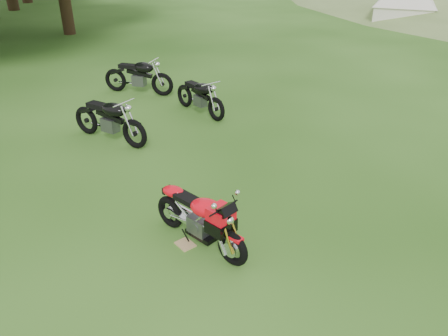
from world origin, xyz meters
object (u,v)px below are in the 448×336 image
at_px(plywood_board, 185,244).
at_px(vintage_moto_c, 109,118).
at_px(sport_motorcycle, 199,214).
at_px(vintage_moto_d, 138,75).
at_px(vintage_moto_b, 200,95).

relative_size(plywood_board, vintage_moto_c, 0.14).
height_order(sport_motorcycle, vintage_moto_d, vintage_moto_d).
xyz_separation_m(sport_motorcycle, vintage_moto_c, (-3.70, 2.45, 0.01)).
xyz_separation_m(vintage_moto_b, vintage_moto_d, (-2.46, 0.67, 0.06)).
distance_m(plywood_board, vintage_moto_d, 7.60).
xyz_separation_m(plywood_board, vintage_moto_b, (-2.54, 5.04, 0.49)).
relative_size(sport_motorcycle, plywood_board, 6.31).
bearing_deg(vintage_moto_c, vintage_moto_d, 120.88).
distance_m(vintage_moto_b, vintage_moto_c, 2.65).
bearing_deg(sport_motorcycle, plywood_board, -126.87).
height_order(sport_motorcycle, plywood_board, sport_motorcycle).
xyz_separation_m(plywood_board, vintage_moto_d, (-5.00, 5.70, 0.55)).
height_order(plywood_board, vintage_moto_c, vintage_moto_c).
relative_size(vintage_moto_c, vintage_moto_d, 0.99).
height_order(vintage_moto_c, vintage_moto_d, vintage_moto_d).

